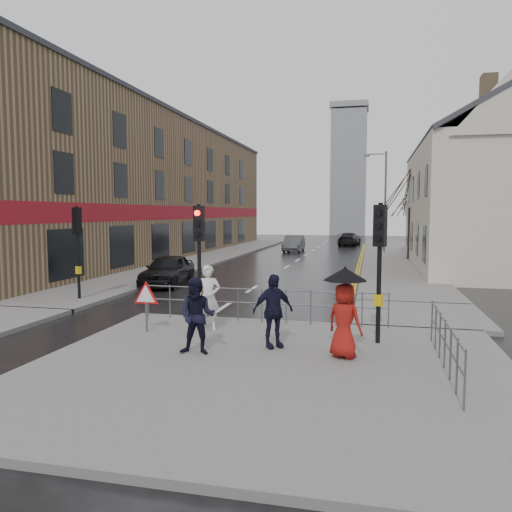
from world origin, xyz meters
The scene contains 24 objects.
ground centered at (0.00, 0.00, 0.00)m, with size 120.00×120.00×0.00m, color black.
near_pavement centered at (3.00, -3.50, 0.07)m, with size 10.00×9.00×0.14m, color #605E5B.
left_pavement centered at (-6.50, 23.00, 0.07)m, with size 4.00×44.00×0.14m, color #605E5B.
right_pavement centered at (6.50, 25.00, 0.07)m, with size 4.00×40.00×0.14m, color #605E5B.
pavement_bridge_right centered at (6.50, 3.00, 0.07)m, with size 4.00×4.20×0.14m, color #605E5B.
building_left_terrace centered at (-12.00, 22.00, 5.00)m, with size 8.00×42.00×10.00m, color #927854.
building_right_cream centered at (12.00, 18.00, 4.78)m, with size 9.00×16.40×10.10m.
church_tower centered at (1.50, 62.00, 9.00)m, with size 5.00×5.00×18.00m, color gray.
traffic_signal_near_left centered at (0.20, 0.20, 2.46)m, with size 0.28×0.27×3.40m.
traffic_signal_near_right centered at (5.20, -1.00, 2.46)m, with size 0.34×0.33×3.40m.
traffic_signal_far_left centered at (-5.50, 3.00, 2.46)m, with size 0.34×0.33×3.40m.
guard_railing_front centered at (1.95, 0.60, 0.86)m, with size 7.14×0.04×1.00m.
guard_railing_side centered at (6.50, -2.75, 0.84)m, with size 0.04×4.54×1.00m.
warning_sign centered at (-0.80, -1.21, 1.04)m, with size 0.80×0.07×1.35m.
street_lamp centered at (5.82, 28.00, 4.71)m, with size 1.83×0.25×8.00m.
tree_near centered at (7.50, 22.00, 5.14)m, with size 2.40×2.40×6.58m.
tree_far centered at (8.00, 30.00, 4.42)m, with size 2.40×2.40×5.64m.
pedestrian_a centered at (0.76, -0.67, 1.02)m, with size 0.64×0.42×1.76m, color silver.
pedestrian_b centered at (1.25, -2.91, 1.00)m, with size 0.84×0.65×1.72m, color black.
pedestrian_with_umbrella centered at (4.46, -2.45, 1.24)m, with size 0.96×0.96×1.98m.
pedestrian_d centered at (2.79, -1.98, 1.01)m, with size 1.02×0.42×1.74m, color black.
car_parked centered at (-4.00, 7.70, 0.70)m, with size 1.65×4.10×1.40m, color black.
car_mid centered at (-1.42, 28.51, 0.69)m, with size 1.47×4.21×1.39m, color #46484B.
car_far centered at (2.83, 37.28, 0.65)m, with size 1.82×4.49×1.30m, color black.
Camera 1 is at (5.01, -13.28, 3.31)m, focal length 35.00 mm.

